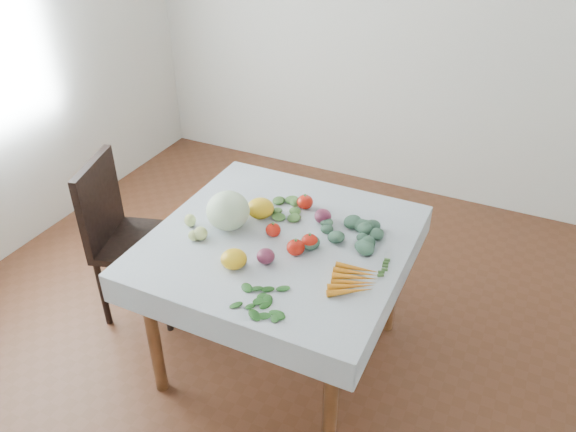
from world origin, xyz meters
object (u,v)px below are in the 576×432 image
object	(u,v)px
table	(280,256)
chair	(123,229)
heirloom_back	(260,208)
cabbage	(228,211)
carrot_bunch	(353,279)

from	to	relation	value
table	chair	distance (m)	0.95
heirloom_back	cabbage	bearing A→B (deg)	-122.21
chair	heirloom_back	world-z (taller)	chair
table	chair	world-z (taller)	chair
heirloom_back	chair	bearing A→B (deg)	-171.25
chair	carrot_bunch	bearing A→B (deg)	-6.48
heirloom_back	carrot_bunch	world-z (taller)	heirloom_back
heirloom_back	carrot_bunch	bearing A→B (deg)	-25.67
cabbage	carrot_bunch	world-z (taller)	cabbage
chair	cabbage	xyz separation A→B (m)	(0.69, -0.02, 0.32)
table	cabbage	size ratio (longest dim) A/B	5.01
chair	table	bearing A→B (deg)	-0.07
chair	heirloom_back	distance (m)	0.84
table	heirloom_back	world-z (taller)	heirloom_back
cabbage	heirloom_back	size ratio (longest dim) A/B	1.53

